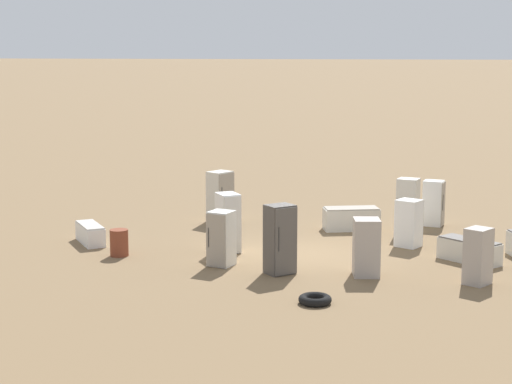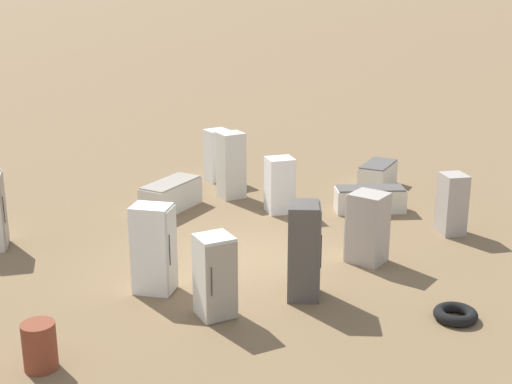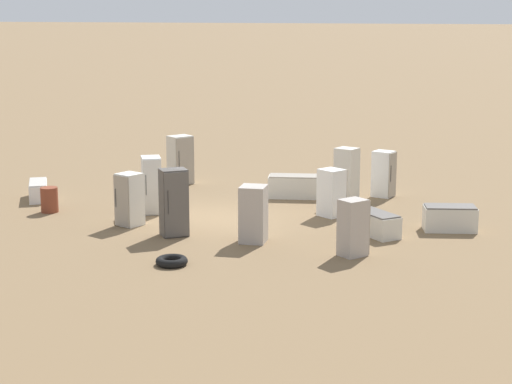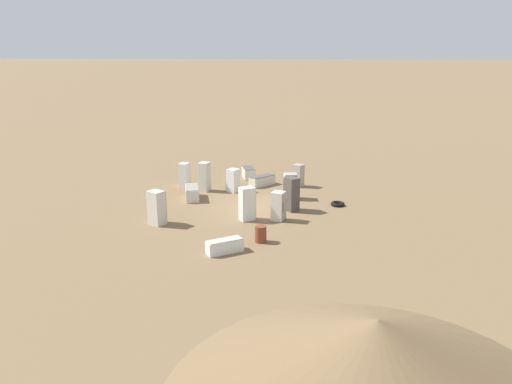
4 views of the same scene
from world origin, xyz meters
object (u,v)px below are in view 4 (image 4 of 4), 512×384
discarded_fridge_0 (292,194)px  discarded_fridge_4 (298,175)px  discarded_fridge_12 (184,175)px  discarded_fridge_5 (279,206)px  discarded_fridge_7 (225,246)px  discarded_fridge_1 (204,177)px  discarded_fridge_2 (290,186)px  discarded_fridge_9 (247,204)px  scrap_tire (338,204)px  rusty_barrel (261,234)px  discarded_fridge_3 (157,208)px  discarded_fridge_11 (192,193)px  discarded_fridge_10 (262,181)px  discarded_fridge_8 (249,173)px  discarded_fridge_6 (233,180)px

discarded_fridge_0 → discarded_fridge_4: bearing=136.1°
discarded_fridge_0 → discarded_fridge_12: size_ratio=1.21×
discarded_fridge_5 → discarded_fridge_7: size_ratio=0.94×
discarded_fridge_1 → discarded_fridge_4: discarded_fridge_1 is taller
discarded_fridge_2 → discarded_fridge_4: bearing=-16.2°
discarded_fridge_2 → discarded_fridge_12: (1.71, 7.18, 0.01)m
discarded_fridge_5 → discarded_fridge_9: discarded_fridge_9 is taller
scrap_tire → discarded_fridge_1: bearing=77.6°
discarded_fridge_4 → rusty_barrel: discarded_fridge_4 is taller
discarded_fridge_2 → scrap_tire: bearing=-120.1°
discarded_fridge_1 → discarded_fridge_3: (-6.61, 0.77, -0.04)m
discarded_fridge_11 → discarded_fridge_12: 3.04m
discarded_fridge_10 → rusty_barrel: (-10.14, -1.44, 0.07)m
discarded_fridge_7 → discarded_fridge_0: bearing=123.2°
discarded_fridge_9 → discarded_fridge_10: size_ratio=0.97×
discarded_fridge_1 → discarded_fridge_10: bearing=-48.4°
discarded_fridge_5 → discarded_fridge_12: size_ratio=0.99×
discarded_fridge_8 → scrap_tire: 8.47m
discarded_fridge_3 → discarded_fridge_12: 7.48m
discarded_fridge_2 → rusty_barrel: size_ratio=1.97×
discarded_fridge_4 → discarded_fridge_11: discarded_fridge_4 is taller
discarded_fridge_2 → rusty_barrel: (-7.36, 0.69, -0.38)m
discarded_fridge_0 → discarded_fridge_5: size_ratio=1.22×
discarded_fridge_3 → discarded_fridge_12: (7.44, 0.81, -0.11)m
discarded_fridge_7 → discarded_fridge_11: (7.87, 3.78, 0.08)m
discarded_fridge_4 → scrap_tire: discarded_fridge_4 is taller
discarded_fridge_9 → discarded_fridge_5: bearing=62.0°
discarded_fridge_4 → discarded_fridge_7: bearing=-160.1°
discarded_fridge_5 → rusty_barrel: (-3.25, 0.47, -0.38)m
discarded_fridge_6 → discarded_fridge_10: 2.45m
discarded_fridge_1 → discarded_fridge_12: size_ratio=1.18×
discarded_fridge_11 → discarded_fridge_5: bearing=133.0°
discarded_fridge_6 → rusty_barrel: (-8.36, -3.06, -0.34)m
discarded_fridge_5 → discarded_fridge_10: bearing=-149.4°
discarded_fridge_12 → discarded_fridge_5: bearing=-29.7°
discarded_fridge_0 → discarded_fridge_11: size_ratio=0.95×
discarded_fridge_2 → discarded_fridge_9: size_ratio=0.87×
discarded_fridge_5 → rusty_barrel: size_ratio=1.96×
discarded_fridge_3 → discarded_fridge_4: bearing=81.4°
discarded_fridge_1 → discarded_fridge_10: discarded_fridge_1 is taller
discarded_fridge_6 → discarded_fridge_12: size_ratio=0.93×
discarded_fridge_11 → rusty_barrel: rusty_barrel is taller
discarded_fridge_11 → discarded_fridge_12: discarded_fridge_12 is taller
discarded_fridge_3 → discarded_fridge_11: size_ratio=0.89×
discarded_fridge_10 → discarded_fridge_5: bearing=-35.7°
discarded_fridge_2 → discarded_fridge_8: bearing=24.3°
discarded_fridge_7 → discarded_fridge_1: bearing=163.0°
discarded_fridge_1 → discarded_fridge_4: 6.19m
discarded_fridge_2 → discarded_fridge_9: 4.71m
discarded_fridge_12 → rusty_barrel: 11.16m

